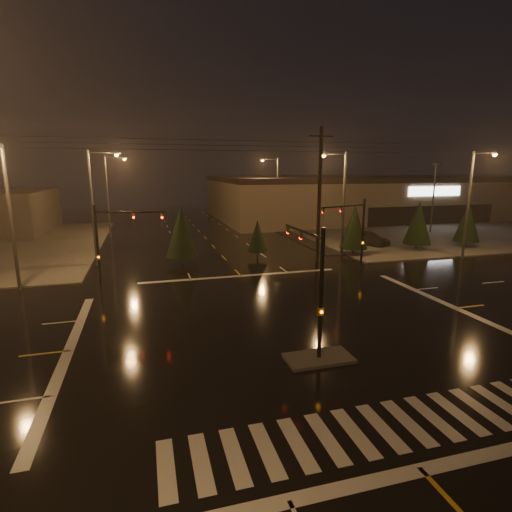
{
  "coord_description": "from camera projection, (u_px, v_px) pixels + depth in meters",
  "views": [
    {
      "loc": [
        -7.18,
        -19.16,
        8.36
      ],
      "look_at": [
        -0.51,
        4.64,
        3.0
      ],
      "focal_mm": 28.0,
      "sensor_mm": 36.0,
      "label": 1
    }
  ],
  "objects": [
    {
      "name": "streetlight_4",
      "position": [
        276.0,
        188.0,
        57.29
      ],
      "size": [
        2.77,
        0.32,
        10.0
      ],
      "color": "#38383A",
      "rests_on": "ground"
    },
    {
      "name": "conifer_2",
      "position": [
        468.0,
        222.0,
        43.23
      ],
      "size": [
        2.69,
        2.69,
        4.9
      ],
      "color": "black",
      "rests_on": "ground"
    },
    {
      "name": "conifer_0",
      "position": [
        354.0,
        227.0,
        39.35
      ],
      "size": [
        2.75,
        2.75,
        5.0
      ],
      "color": "black",
      "rests_on": "ground"
    },
    {
      "name": "streetlight_6",
      "position": [
        472.0,
        198.0,
        36.78
      ],
      "size": [
        0.32,
        2.77,
        10.0
      ],
      "color": "#38383A",
      "rests_on": "ground"
    },
    {
      "name": "conifer_1",
      "position": [
        418.0,
        222.0,
        41.77
      ],
      "size": [
        2.87,
        2.87,
        5.18
      ],
      "color": "black",
      "rests_on": "ground"
    },
    {
      "name": "signal_mast_ne",
      "position": [
        355.0,
        226.0,
        32.93
      ],
      "size": [
        4.84,
        1.86,
        6.0
      ],
      "color": "black",
      "rests_on": "ground"
    },
    {
      "name": "signal_mast_nw",
      "position": [
        111.0,
        236.0,
        27.92
      ],
      "size": [
        4.84,
        1.86,
        6.0
      ],
      "color": "black",
      "rests_on": "ground"
    },
    {
      "name": "streetlight_5",
      "position": [
        8.0,
        209.0,
        26.77
      ],
      "size": [
        0.32,
        2.77,
        10.0
      ],
      "color": "#38383A",
      "rests_on": "ground"
    },
    {
      "name": "parking_lot",
      "position": [
        450.0,
        229.0,
        57.25
      ],
      "size": [
        50.0,
        24.0,
        0.08
      ],
      "primitive_type": "cube",
      "color": "black",
      "rests_on": "ground"
    },
    {
      "name": "sidewalk_ne",
      "position": [
        411.0,
        228.0,
        57.82
      ],
      "size": [
        36.0,
        36.0,
        0.12
      ],
      "primitive_type": "cube",
      "color": "#44413D",
      "rests_on": "ground"
    },
    {
      "name": "utility_pole_1",
      "position": [
        319.0,
        195.0,
        35.67
      ],
      "size": [
        2.2,
        0.32,
        12.0
      ],
      "color": "black",
      "rests_on": "ground"
    },
    {
      "name": "retail_building",
      "position": [
        381.0,
        195.0,
        73.38
      ],
      "size": [
        60.2,
        28.3,
        7.2
      ],
      "color": "#6C624D",
      "rests_on": "ground"
    },
    {
      "name": "conifer_4",
      "position": [
        257.0,
        236.0,
        37.85
      ],
      "size": [
        1.93,
        1.93,
        3.72
      ],
      "color": "black",
      "rests_on": "ground"
    },
    {
      "name": "conifer_3",
      "position": [
        181.0,
        232.0,
        35.58
      ],
      "size": [
        2.86,
        2.86,
        5.17
      ],
      "color": "black",
      "rests_on": "ground"
    },
    {
      "name": "streetlight_1",
      "position": [
        96.0,
        200.0,
        34.45
      ],
      "size": [
        2.77,
        0.32,
        10.0
      ],
      "color": "#38383A",
      "rests_on": "ground"
    },
    {
      "name": "streetlight_3",
      "position": [
        341.0,
        197.0,
        38.47
      ],
      "size": [
        2.77,
        0.32,
        10.0
      ],
      "color": "#38383A",
      "rests_on": "ground"
    },
    {
      "name": "stop_bar_far",
      "position": [
        241.0,
        276.0,
        32.04
      ],
      "size": [
        16.0,
        0.5,
        0.01
      ],
      "primitive_type": "cube",
      "color": "beige",
      "rests_on": "ground"
    },
    {
      "name": "ground",
      "position": [
        288.0,
        327.0,
        21.69
      ],
      "size": [
        140.0,
        140.0,
        0.0
      ],
      "primitive_type": "plane",
      "color": "black",
      "rests_on": "ground"
    },
    {
      "name": "stop_bar_near",
      "position": [
        421.0,
        470.0,
        11.34
      ],
      "size": [
        16.0,
        0.5,
        0.01
      ],
      "primitive_type": "cube",
      "color": "beige",
      "rests_on": "ground"
    },
    {
      "name": "car_parked",
      "position": [
        368.0,
        238.0,
        44.91
      ],
      "size": [
        3.72,
        5.3,
        1.68
      ],
      "primitive_type": "imported",
      "rotation": [
        0.0,
        0.0,
        0.4
      ],
      "color": "black",
      "rests_on": "ground"
    },
    {
      "name": "crosswalk",
      "position": [
        382.0,
        427.0,
        13.22
      ],
      "size": [
        15.0,
        2.6,
        0.01
      ],
      "primitive_type": "cube",
      "color": "beige",
      "rests_on": "ground"
    },
    {
      "name": "signal_mast_median",
      "position": [
        313.0,
        274.0,
        18.01
      ],
      "size": [
        0.25,
        4.59,
        6.0
      ],
      "color": "black",
      "rests_on": "ground"
    },
    {
      "name": "median_island",
      "position": [
        319.0,
        358.0,
        17.91
      ],
      "size": [
        3.0,
        1.6,
        0.15
      ],
      "primitive_type": "cube",
      "color": "#44413D",
      "rests_on": "ground"
    },
    {
      "name": "streetlight_2",
      "position": [
        110.0,
        191.0,
        49.51
      ],
      "size": [
        2.77,
        0.32,
        10.0
      ],
      "color": "#38383A",
      "rests_on": "ground"
    }
  ]
}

